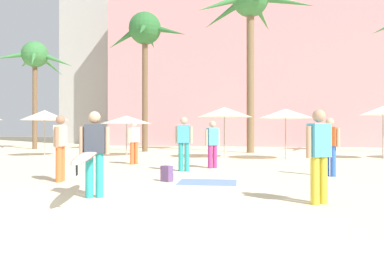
% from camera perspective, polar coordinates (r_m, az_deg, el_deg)
% --- Properties ---
extents(ground, '(120.00, 120.00, 0.00)m').
position_cam_1_polar(ground, '(6.72, -13.40, -12.14)').
color(ground, beige).
extents(hotel_pink, '(25.71, 9.11, 12.86)m').
position_cam_1_polar(hotel_pink, '(34.54, 10.48, 8.17)').
color(hotel_pink, pink).
rests_on(hotel_pink, ground).
extents(palm_tree_far_left, '(5.37, 5.42, 8.76)m').
position_cam_1_polar(palm_tree_far_left, '(23.83, -7.33, 14.23)').
color(palm_tree_far_left, brown).
rests_on(palm_tree_far_left, ground).
extents(palm_tree_left, '(6.91, 6.96, 10.31)m').
position_cam_1_polar(palm_tree_left, '(23.20, 9.14, 17.73)').
color(palm_tree_left, brown).
rests_on(palm_tree_left, ground).
extents(palm_tree_center, '(5.09, 4.97, 7.61)m').
position_cam_1_polar(palm_tree_center, '(28.49, -23.29, 9.78)').
color(palm_tree_center, brown).
rests_on(palm_tree_center, ground).
extents(cafe_umbrella_0, '(2.53, 2.53, 2.35)m').
position_cam_1_polar(cafe_umbrella_0, '(17.54, 14.39, 2.20)').
color(cafe_umbrella_0, gray).
rests_on(cafe_umbrella_0, ground).
extents(cafe_umbrella_1, '(2.73, 2.73, 2.48)m').
position_cam_1_polar(cafe_umbrella_1, '(17.92, 5.06, 2.47)').
color(cafe_umbrella_1, gray).
rests_on(cafe_umbrella_1, ground).
extents(cafe_umbrella_2, '(2.09, 2.09, 2.49)m').
position_cam_1_polar(cafe_umbrella_2, '(19.33, 27.64, 2.43)').
color(cafe_umbrella_2, gray).
rests_on(cafe_umbrella_2, ground).
extents(cafe_umbrella_4, '(2.72, 2.72, 2.11)m').
position_cam_1_polar(cafe_umbrella_4, '(19.56, -10.20, 1.28)').
color(cafe_umbrella_4, gray).
rests_on(cafe_umbrella_4, ground).
extents(cafe_umbrella_5, '(2.39, 2.39, 2.40)m').
position_cam_1_polar(cafe_umbrella_5, '(20.60, -22.04, 1.86)').
color(cafe_umbrella_5, gray).
rests_on(cafe_umbrella_5, ground).
extents(beach_towel, '(1.54, 1.14, 0.01)m').
position_cam_1_polar(beach_towel, '(9.64, 2.44, -8.45)').
color(beach_towel, '#6684E0').
rests_on(beach_towel, ground).
extents(backpack, '(0.35, 0.34, 0.42)m').
position_cam_1_polar(backpack, '(9.82, -3.93, -7.16)').
color(backpack, '#694A7C').
rests_on(backpack, ground).
extents(person_mid_center, '(1.01, 2.65, 1.76)m').
position_cam_1_polar(person_mid_center, '(7.60, -15.31, -3.58)').
color(person_mid_center, teal).
rests_on(person_mid_center, ground).
extents(person_far_left, '(0.55, 0.42, 1.73)m').
position_cam_1_polar(person_far_left, '(11.56, 20.71, -2.39)').
color(person_far_left, blue).
rests_on(person_far_left, ground).
extents(person_near_left, '(0.60, 0.24, 1.80)m').
position_cam_1_polar(person_near_left, '(12.11, -1.29, -2.10)').
color(person_near_left, teal).
rests_on(person_near_left, ground).
extents(person_far_right, '(0.27, 0.61, 1.76)m').
position_cam_1_polar(person_far_right, '(10.31, -19.87, -2.53)').
color(person_far_right, orange).
rests_on(person_far_right, ground).
extents(person_near_right, '(0.53, 0.45, 1.70)m').
position_cam_1_polar(person_near_right, '(13.11, 3.20, -2.23)').
color(person_near_right, '#B7337F').
rests_on(person_near_right, ground).
extents(person_mid_right, '(0.39, 0.57, 1.73)m').
position_cam_1_polar(person_mid_right, '(14.70, -9.05, -1.93)').
color(person_mid_right, orange).
rests_on(person_mid_right, ground).
extents(person_mid_left, '(0.55, 0.42, 1.76)m').
position_cam_1_polar(person_mid_left, '(7.19, 19.20, -3.57)').
color(person_mid_left, gold).
rests_on(person_mid_left, ground).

